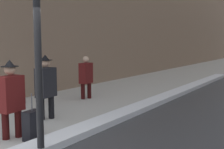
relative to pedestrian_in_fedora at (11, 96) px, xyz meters
The scene contains 6 objects.
sidewalk_slab 14.08m from the pedestrian_in_fedora, 94.91° to the left, with size 4.00×80.00×0.01m.
snow_bank_curb 5.56m from the pedestrian_in_fedora, 80.00° to the left, with size 0.53×15.49×0.14m.
pedestrian_in_fedora is the anchor object (origin of this frame).
pedestrian_nearside 1.47m from the pedestrian_in_fedora, 109.89° to the left, with size 0.35×0.53×1.64m.
pedestrian_in_glasses 4.16m from the pedestrian_in_fedora, 108.55° to the left, with size 0.33×0.51×1.47m.
rolling_suitcase 0.73m from the pedestrian_in_fedora, 21.73° to the left, with size 0.26×0.38×0.95m.
Camera 1 is at (3.96, -2.41, 1.94)m, focal length 45.00 mm.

